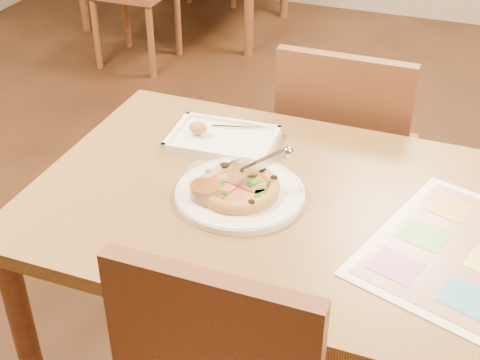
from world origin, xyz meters
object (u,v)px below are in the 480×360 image
(appetizer_tray, at_px, (221,140))
(pizza, at_px, (238,188))
(pizza_cutter, at_px, (258,165))
(plate, at_px, (240,194))
(dining_table, at_px, (291,229))
(menu, at_px, (457,250))
(chair_far, at_px, (344,141))
(glass_tumbler, at_px, (205,188))

(appetizer_tray, bearing_deg, pizza, -58.53)
(pizza_cutter, distance_m, appetizer_tray, 0.28)
(pizza, xyz_separation_m, appetizer_tray, (-0.14, 0.23, -0.02))
(pizza_cutter, bearing_deg, plate, -178.41)
(dining_table, relative_size, menu, 2.71)
(pizza_cutter, height_order, menu, pizza_cutter)
(chair_far, distance_m, menu, 0.78)
(dining_table, distance_m, plate, 0.16)
(plate, bearing_deg, glass_tumbler, -140.12)
(chair_far, distance_m, glass_tumbler, 0.74)
(pizza, bearing_deg, appetizer_tray, 121.47)
(glass_tumbler, distance_m, menu, 0.60)
(glass_tumbler, bearing_deg, pizza_cutter, 38.45)
(appetizer_tray, relative_size, glass_tumbler, 2.97)
(chair_far, height_order, glass_tumbler, chair_far)
(dining_table, relative_size, chair_far, 2.77)
(menu, bearing_deg, chair_far, 121.34)
(dining_table, xyz_separation_m, appetizer_tray, (-0.27, 0.20, 0.10))
(appetizer_tray, xyz_separation_m, glass_tumbler, (0.08, -0.28, 0.03))
(dining_table, xyz_separation_m, glass_tumbler, (-0.20, -0.08, 0.13))
(dining_table, height_order, plate, plate)
(chair_far, bearing_deg, menu, 121.34)
(pizza, bearing_deg, dining_table, 13.27)
(menu, bearing_deg, pizza_cutter, 174.21)
(appetizer_tray, xyz_separation_m, menu, (0.67, -0.25, -0.01))
(pizza_cutter, relative_size, appetizer_tray, 0.44)
(pizza, relative_size, menu, 0.43)
(plate, relative_size, appetizer_tray, 1.06)
(plate, distance_m, pizza_cutter, 0.09)
(pizza_cutter, bearing_deg, glass_tumbler, -175.57)
(chair_far, distance_m, pizza_cutter, 0.65)
(glass_tumbler, bearing_deg, plate, 39.88)
(pizza, bearing_deg, glass_tumbler, -140.88)
(dining_table, relative_size, plate, 4.04)
(chair_far, distance_m, appetizer_tray, 0.51)
(glass_tumbler, bearing_deg, dining_table, 23.16)
(dining_table, relative_size, pizza_cutter, 9.68)
(plate, height_order, appetizer_tray, appetizer_tray)
(appetizer_tray, bearing_deg, glass_tumbler, -75.00)
(pizza, bearing_deg, chair_far, 78.30)
(dining_table, bearing_deg, pizza_cutter, -179.57)
(pizza_cutter, bearing_deg, dining_table, -33.60)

